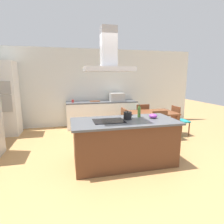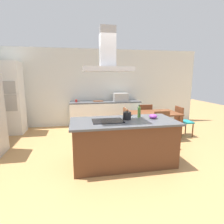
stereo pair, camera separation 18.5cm
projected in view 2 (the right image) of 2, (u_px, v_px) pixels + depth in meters
The scene contains 18 objects.
ground at pixel (110, 139), 5.27m from camera, with size 16.00×16.00×0.00m, color tan.
wall_back at pixel (102, 88), 6.70m from camera, with size 7.20×0.10×2.70m, color silver.
kitchen_island at pixel (123, 142), 3.74m from camera, with size 2.09×1.01×0.90m.
cooktop at pixel (108, 121), 3.60m from camera, with size 0.60×0.44×0.01m, color black.
tea_kettle at pixel (127, 116), 3.72m from camera, with size 0.22×0.17×0.18m.
olive_oil_bottle at pixel (139, 112), 3.91m from camera, with size 0.07×0.07×0.27m.
mixing_bowl at pixel (153, 116), 3.81m from camera, with size 0.17×0.17×0.09m, color purple.
back_counter at pixel (105, 114), 6.53m from camera, with size 2.44×0.62×0.90m.
countertop_microwave at pixel (120, 97), 6.52m from camera, with size 0.50×0.38×0.28m, color #B2AFAA.
coffee_mug_red at pixel (76, 101), 6.24m from camera, with size 0.08×0.08×0.09m, color red.
cutting_board at pixel (98, 101), 6.45m from camera, with size 0.34×0.24×0.02m, color brown.
wall_oven_stack at pixel (10, 98), 5.64m from camera, with size 0.70×0.66×2.20m.
dining_table at pixel (153, 115), 5.26m from camera, with size 1.40×0.90×0.75m.
chair_at_right_end at pixel (182, 119), 5.46m from camera, with size 0.42×0.42×0.89m.
chair_facing_back_wall at pixel (144, 116), 5.93m from camera, with size 0.42×0.42×0.89m.
chair_facing_island at pixel (163, 127), 4.65m from camera, with size 0.42×0.42×0.89m.
chair_at_left_end at pixel (122, 122), 5.12m from camera, with size 0.42×0.42×0.89m.
range_hood at pixel (107, 57), 3.37m from camera, with size 0.90×0.55×0.78m.
Camera 2 is at (-0.89, -3.45, 1.76)m, focal length 29.61 mm.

